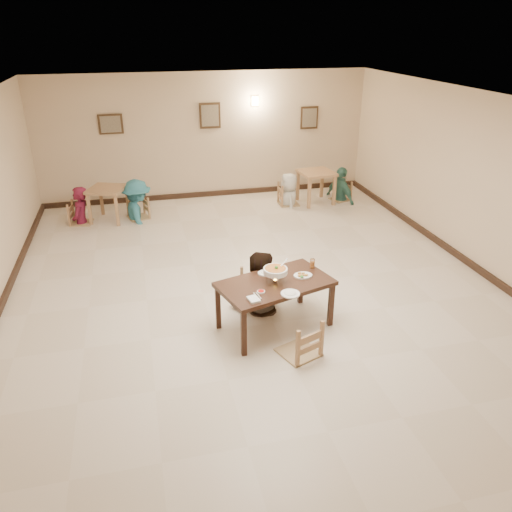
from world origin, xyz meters
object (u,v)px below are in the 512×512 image
object	(u,v)px
bg_diner_c	(289,173)
main_diner	(258,253)
bg_chair_ll	(79,203)
bg_chair_rl	(289,185)
bg_diner_b	(135,180)
bg_table_right	(316,177)
drink_glass	(312,264)
curry_warmer	(275,271)
chair_far	(255,275)
bg_chair_rr	(341,183)
bg_table_left	(107,194)
bg_chair_lr	(137,198)
bg_diner_d	(342,167)
chair_near	(300,321)
bg_diner_a	(76,187)
main_table	(275,287)

from	to	relation	value
bg_diner_c	main_diner	bearing A→B (deg)	-18.55
bg_chair_ll	bg_diner_c	distance (m)	4.81
bg_chair_ll	bg_chair_rl	xyz separation A→B (m)	(4.80, 0.13, 0.03)
bg_diner_b	bg_table_right	bearing A→B (deg)	-101.29
drink_glass	bg_table_right	xyz separation A→B (m)	(1.81, 4.76, -0.15)
bg_chair_ll	bg_diner_b	world-z (taller)	bg_diner_b
bg_table_right	bg_diner_b	world-z (taller)	bg_diner_b
bg_chair_ll	bg_diner_b	xyz separation A→B (m)	(1.23, 0.04, 0.42)
curry_warmer	bg_diner_b	bearing A→B (deg)	109.62
bg_diner_c	drink_glass	bearing A→B (deg)	-9.07
chair_far	bg_chair_rr	size ratio (longest dim) A/B	1.13
bg_chair_rl	bg_table_left	bearing A→B (deg)	92.63
bg_chair_lr	bg_chair_rr	size ratio (longest dim) A/B	1.04
bg_table_left	bg_chair_lr	xyz separation A→B (m)	(0.61, -0.03, -0.14)
drink_glass	bg_chair_rl	size ratio (longest dim) A/B	0.14
chair_far	bg_table_left	distance (m)	4.89
main_diner	bg_chair_ll	world-z (taller)	main_diner
bg_table_left	curry_warmer	bearing A→B (deg)	-64.53
bg_chair_rl	bg_chair_rr	bearing A→B (deg)	-87.80
bg_chair_ll	main_diner	bearing A→B (deg)	-136.94
main_diner	drink_glass	xyz separation A→B (m)	(0.76, -0.29, -0.13)
bg_diner_c	bg_diner_d	xyz separation A→B (m)	(1.35, 0.01, 0.06)
chair_near	bg_chair_lr	xyz separation A→B (m)	(-1.92, 5.71, -0.05)
chair_near	drink_glass	size ratio (longest dim) A/B	7.25
bg_table_left	bg_chair_rl	distance (m)	4.19
bg_diner_d	curry_warmer	bearing A→B (deg)	130.35
chair_near	bg_diner_d	distance (m)	6.54
bg_chair_lr	bg_diner_d	bearing A→B (deg)	75.74
bg_chair_ll	bg_diner_a	bearing A→B (deg)	9.41
bg_table_right	bg_chair_ll	xyz separation A→B (m)	(-5.47, -0.10, -0.17)
chair_near	bg_diner_c	bearing A→B (deg)	-126.55
bg_diner_b	bg_chair_rl	bearing A→B (deg)	-100.64
bg_chair_rr	bg_table_right	bearing A→B (deg)	-105.06
curry_warmer	bg_diner_d	distance (m)	5.99
bg_chair_ll	main_table	bearing A→B (deg)	-139.30
main_table	chair_far	distance (m)	0.73
main_diner	bg_chair_rr	bearing A→B (deg)	-118.27
bg_chair_ll	bg_diner_a	xyz separation A→B (m)	(0.00, 0.00, 0.36)
curry_warmer	bg_diner_a	distance (m)	5.81
main_table	bg_chair_lr	xyz separation A→B (m)	(-1.79, 5.00, -0.19)
bg_chair_rl	bg_diner_b	bearing A→B (deg)	93.25
chair_near	bg_table_left	distance (m)	6.27
bg_diner_d	bg_diner_c	bearing A→B (deg)	72.32
chair_near	bg_diner_a	bearing A→B (deg)	-81.63
bg_chair_ll	bg_diner_d	world-z (taller)	bg_diner_d
chair_near	main_diner	world-z (taller)	main_diner
bg_chair_rr	main_table	bearing A→B (deg)	-50.09
bg_diner_d	bg_diner_b	bearing A→B (deg)	73.08
bg_diner_a	main_table	bearing A→B (deg)	45.23
chair_near	bg_table_right	distance (m)	6.22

